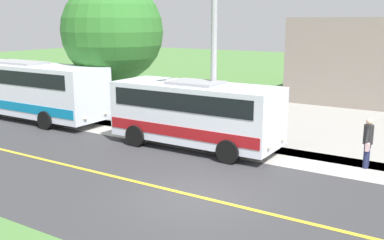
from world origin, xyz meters
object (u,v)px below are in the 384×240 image
at_px(tree_curbside, 113,31).
at_px(transit_bus_rear, 21,87).
at_px(street_light_pole, 212,52).
at_px(shuttle_bus_front, 195,111).
at_px(pedestrian_with_bags, 368,141).

bearing_deg(tree_curbside, transit_bus_rear, -55.32).
bearing_deg(street_light_pole, tree_curbside, -108.74).
bearing_deg(tree_curbside, street_light_pole, 71.26).
height_order(shuttle_bus_front, pedestrian_with_bags, shuttle_bus_front).
distance_m(shuttle_bus_front, tree_curbside, 8.07).
distance_m(transit_bus_rear, street_light_pole, 11.82).
relative_size(pedestrian_with_bags, tree_curbside, 0.25).
relative_size(shuttle_bus_front, tree_curbside, 0.98).
xyz_separation_m(shuttle_bus_front, tree_curbside, (-2.86, -6.91, 3.05)).
height_order(street_light_pole, tree_curbside, tree_curbside).
relative_size(transit_bus_rear, street_light_pole, 1.54).
xyz_separation_m(shuttle_bus_front, pedestrian_with_bags, (-0.97, 6.56, -0.54)).
distance_m(street_light_pole, tree_curbside, 7.92).
xyz_separation_m(pedestrian_with_bags, tree_curbside, (-1.89, -13.46, 3.59)).
relative_size(shuttle_bus_front, pedestrian_with_bags, 3.94).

